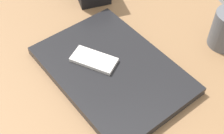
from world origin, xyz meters
TOP-DOWN VIEW (x-y plane):
  - desk_surface at (0.00, 0.00)cm, footprint 120.00×80.00cm
  - laptop_closed at (-8.64, -2.09)cm, footprint 39.76×33.15cm
  - cell_phone_on_laptop at (-5.58, 1.12)cm, footprint 10.67×10.61cm

SIDE VIEW (x-z plane):
  - desk_surface at x=0.00cm, z-range 0.00..3.00cm
  - laptop_closed at x=-8.64cm, z-range 3.00..5.06cm
  - cell_phone_on_laptop at x=-5.58cm, z-range 5.03..6.03cm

